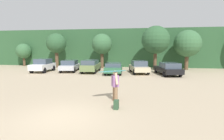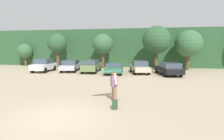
# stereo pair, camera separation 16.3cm
# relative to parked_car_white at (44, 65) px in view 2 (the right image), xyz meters

# --- Properties ---
(ground_plane) EXTENTS (120.00, 120.00, 0.00)m
(ground_plane) POSITION_rel_parked_car_white_xyz_m (9.19, -14.33, -0.87)
(ground_plane) COLOR tan
(hillside_ridge) EXTENTS (108.00, 12.00, 6.22)m
(hillside_ridge) POSITION_rel_parked_car_white_xyz_m (9.19, 13.88, 2.24)
(hillside_ridge) COLOR #2D5633
(hillside_ridge) RESTS_ON ground_plane
(tree_left) EXTENTS (2.55, 2.55, 3.86)m
(tree_left) POSITION_rel_parked_car_white_xyz_m (-7.56, 6.86, 1.69)
(tree_left) COLOR brown
(tree_left) RESTS_ON ground_plane
(tree_far_right) EXTENTS (3.12, 3.12, 5.41)m
(tree_far_right) POSITION_rel_parked_car_white_xyz_m (-0.85, 5.62, 2.92)
(tree_far_right) COLOR brown
(tree_far_right) RESTS_ON ground_plane
(tree_center) EXTENTS (3.11, 3.11, 5.26)m
(tree_center) POSITION_rel_parked_car_white_xyz_m (6.60, 5.60, 2.79)
(tree_center) COLOR brown
(tree_center) RESTS_ON ground_plane
(tree_center_left) EXTENTS (3.90, 3.90, 6.17)m
(tree_center_left) POSITION_rel_parked_car_white_xyz_m (14.51, 4.64, 3.32)
(tree_center_left) COLOR brown
(tree_center_left) RESTS_ON ground_plane
(tree_ridge_back) EXTENTS (3.78, 3.78, 5.61)m
(tree_ridge_back) POSITION_rel_parked_car_white_xyz_m (18.94, 5.52, 2.81)
(tree_ridge_back) COLOR brown
(tree_ridge_back) RESTS_ON ground_plane
(parked_car_white) EXTENTS (2.04, 4.06, 1.70)m
(parked_car_white) POSITION_rel_parked_car_white_xyz_m (0.00, 0.00, 0.00)
(parked_car_white) COLOR white
(parked_car_white) RESTS_ON ground_plane
(parked_car_silver) EXTENTS (2.62, 4.68, 1.50)m
(parked_car_silver) POSITION_rel_parked_car_white_xyz_m (3.28, 1.00, -0.07)
(parked_car_silver) COLOR silver
(parked_car_silver) RESTS_ON ground_plane
(parked_car_olive_green) EXTENTS (2.12, 4.86, 1.60)m
(parked_car_olive_green) POSITION_rel_parked_car_white_xyz_m (6.26, 0.64, -0.02)
(parked_car_olive_green) COLOR #6B7F4C
(parked_car_olive_green) RESTS_ON ground_plane
(parked_car_forest_green) EXTENTS (2.31, 4.64, 1.32)m
(parked_car_forest_green) POSITION_rel_parked_car_white_xyz_m (9.35, -0.21, -0.15)
(parked_car_forest_green) COLOR #2D6642
(parked_car_forest_green) RESTS_ON ground_plane
(parked_car_champagne) EXTENTS (2.72, 4.69, 1.55)m
(parked_car_champagne) POSITION_rel_parked_car_white_xyz_m (12.33, 0.78, -0.08)
(parked_car_champagne) COLOR beige
(parked_car_champagne) RESTS_ON ground_plane
(parked_car_black) EXTENTS (2.92, 5.06, 1.45)m
(parked_car_black) POSITION_rel_parked_car_white_xyz_m (15.66, -0.21, -0.13)
(parked_car_black) COLOR black
(parked_car_black) RESTS_ON ground_plane
(person_adult) EXTENTS (0.50, 0.85, 1.80)m
(person_adult) POSITION_rel_parked_car_white_xyz_m (11.21, -11.43, 0.14)
(person_adult) COLOR #8C6B4C
(person_adult) RESTS_ON ground_plane
(surfboard_teal) EXTENTS (1.75, 1.43, 0.10)m
(surfboard_teal) POSITION_rel_parked_car_white_xyz_m (11.07, -11.54, 0.88)
(surfboard_teal) COLOR teal
(backpack_dropped) EXTENTS (0.24, 0.34, 0.45)m
(backpack_dropped) POSITION_rel_parked_car_white_xyz_m (11.47, -12.78, -0.65)
(backpack_dropped) COLOR #2D4C33
(backpack_dropped) RESTS_ON ground_plane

